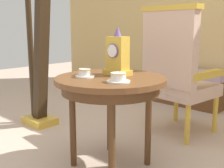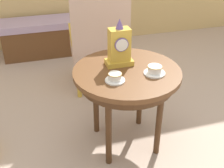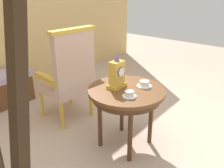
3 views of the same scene
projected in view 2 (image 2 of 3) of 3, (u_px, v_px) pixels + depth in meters
name	position (u px, v px, depth m)	size (l,w,h in m)	color
ground_plane	(122.00, 149.00, 2.25)	(10.00, 10.00, 0.00)	#BCA38E
side_table	(127.00, 79.00, 2.05)	(0.75, 0.75, 0.64)	brown
teacup_left	(115.00, 78.00, 1.87)	(0.13, 0.13, 0.06)	white
teacup_right	(155.00, 70.00, 1.96)	(0.15, 0.15, 0.06)	white
mantel_clock	(119.00, 47.00, 2.02)	(0.19, 0.11, 0.34)	gold
armchair	(99.00, 34.00, 2.73)	(0.59, 0.58, 1.14)	#CCA893
window_bench	(44.00, 37.00, 3.65)	(1.03, 0.40, 0.44)	#B299B7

